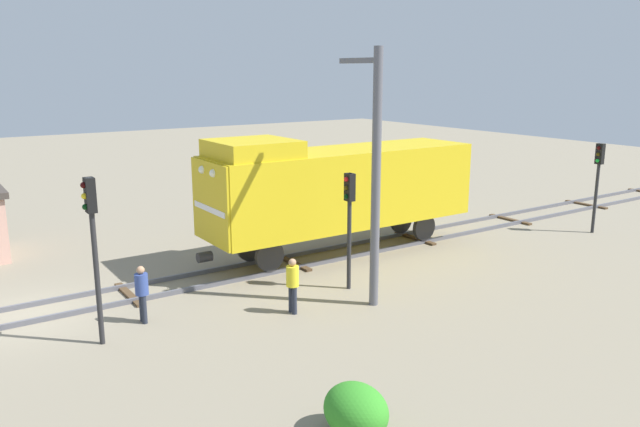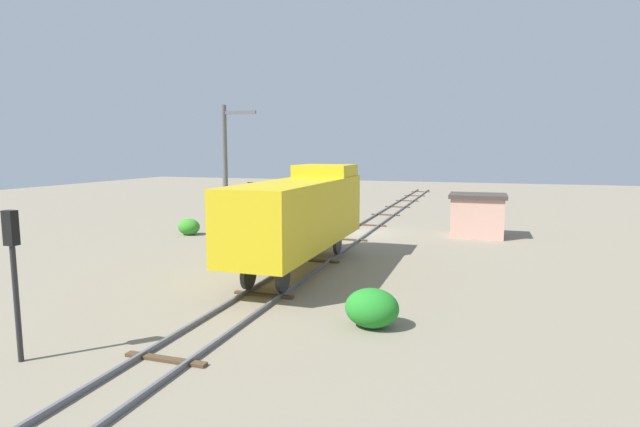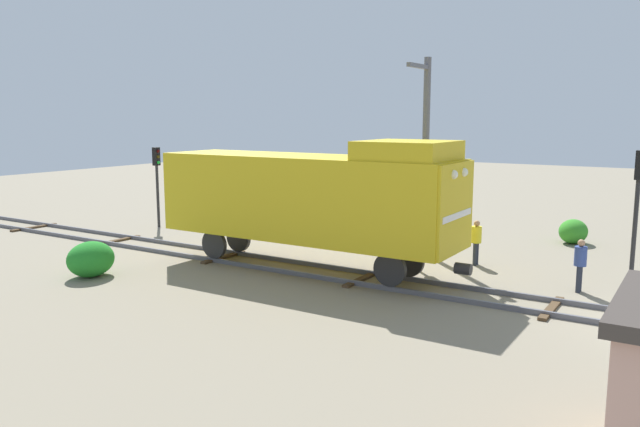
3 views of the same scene
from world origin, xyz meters
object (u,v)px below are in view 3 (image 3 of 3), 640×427
object	(u,v)px
locomotive	(311,195)
worker_near_track	(580,261)
traffic_signal_near	(638,195)
catenary_mast	(425,151)
traffic_signal_mid	(403,191)
worker_by_signal	(476,239)
traffic_signal_far	(157,172)

from	to	relation	value
locomotive	worker_near_track	bearing A→B (deg)	-74.39
locomotive	traffic_signal_near	world-z (taller)	locomotive
catenary_mast	traffic_signal_mid	bearing A→B (deg)	172.21
traffic_signal_near	catenary_mast	world-z (taller)	catenary_mast
locomotive	worker_by_signal	xyz separation A→B (m)	(4.20, -4.64, -1.78)
traffic_signal_far	catenary_mast	bearing A→B (deg)	-84.42
locomotive	catenary_mast	distance (m)	5.57
traffic_signal_mid	worker_by_signal	bearing A→B (deg)	-73.30
traffic_signal_mid	catenary_mast	distance (m)	2.11
traffic_signal_mid	catenary_mast	size ratio (longest dim) A/B	0.50
traffic_signal_near	worker_by_signal	world-z (taller)	traffic_signal_near
traffic_signal_near	traffic_signal_mid	distance (m)	8.04
worker_near_track	catenary_mast	xyz separation A→B (m)	(2.54, 6.41, 3.15)
locomotive	traffic_signal_far	world-z (taller)	locomotive
locomotive	traffic_signal_far	distance (m)	12.05
traffic_signal_far	worker_near_track	bearing A→B (deg)	-93.42
worker_near_track	traffic_signal_far	bearing A→B (deg)	92.18
worker_by_signal	catenary_mast	size ratio (longest dim) A/B	0.22
worker_by_signal	worker_near_track	bearing A→B (deg)	-33.45
traffic_signal_near	worker_near_track	size ratio (longest dim) A/B	2.64
traffic_signal_near	worker_by_signal	bearing A→B (deg)	79.43
traffic_signal_mid	traffic_signal_far	size ratio (longest dim) A/B	0.97
locomotive	traffic_signal_near	bearing A→B (deg)	-72.25
traffic_signal_mid	worker_near_track	xyz separation A→B (m)	(-1.00, -6.62, -1.72)
worker_near_track	locomotive	bearing A→B (deg)	111.20
worker_near_track	worker_by_signal	world-z (taller)	same
traffic_signal_near	traffic_signal_far	distance (m)	21.50
worker_near_track	catenary_mast	bearing A→B (deg)	74.01
traffic_signal_near	worker_by_signal	size ratio (longest dim) A/B	2.64
traffic_signal_mid	locomotive	bearing A→B (deg)	149.91
traffic_signal_near	worker_by_signal	xyz separation A→B (m)	(1.00, 5.36, -2.11)
catenary_mast	traffic_signal_near	bearing A→B (deg)	-102.53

